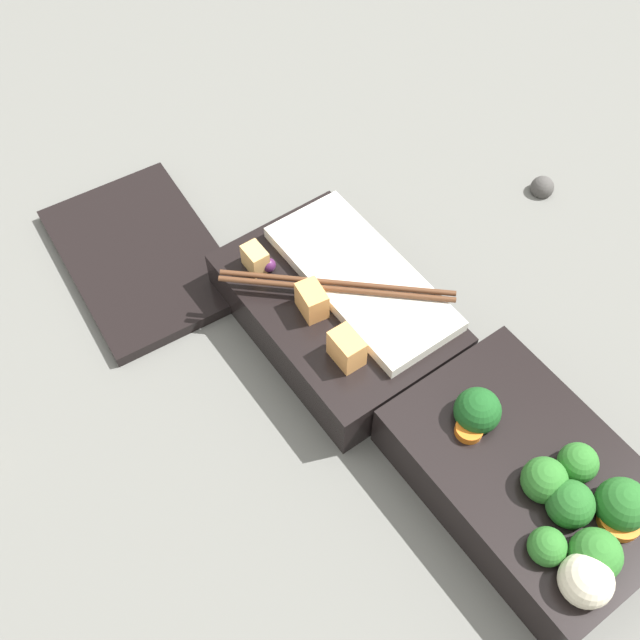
% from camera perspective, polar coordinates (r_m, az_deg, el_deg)
% --- Properties ---
extents(ground_plane, '(3.00, 3.00, 0.00)m').
position_cam_1_polar(ground_plane, '(0.68, 8.52, -5.58)').
color(ground_plane, slate).
extents(bento_tray_vegetable, '(0.22, 0.14, 0.08)m').
position_cam_1_polar(bento_tray_vegetable, '(0.63, 16.01, -11.85)').
color(bento_tray_vegetable, black).
rests_on(bento_tray_vegetable, ground_plane).
extents(bento_tray_rice, '(0.22, 0.16, 0.08)m').
position_cam_1_polar(bento_tray_rice, '(0.69, 1.38, 0.91)').
color(bento_tray_rice, black).
rests_on(bento_tray_rice, ground_plane).
extents(bento_lid, '(0.22, 0.16, 0.01)m').
position_cam_1_polar(bento_lid, '(0.78, -13.44, 4.80)').
color(bento_lid, black).
rests_on(bento_lid, ground_plane).
extents(pebble_0, '(0.03, 0.03, 0.03)m').
position_cam_1_polar(pebble_0, '(0.86, 16.57, 9.65)').
color(pebble_0, '#474442').
rests_on(pebble_0, ground_plane).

